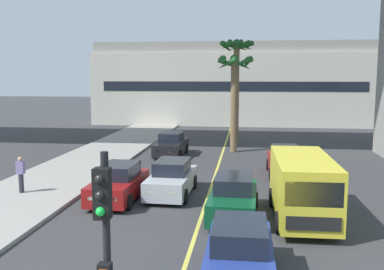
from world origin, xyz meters
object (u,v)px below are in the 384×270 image
Objects in this scene: pedestrian_far_along at (21,174)px; car_queue_fourth at (285,162)px; car_queue_third at (171,145)px; palm_tree_near_median at (234,80)px; traffic_light_median_near at (105,250)px; palm_tree_mid_median at (237,63)px; car_queue_second at (239,256)px; car_queue_front at (233,198)px; car_queue_sixth at (172,179)px; car_queue_fifth at (119,184)px; delivery_van at (302,186)px.

car_queue_fourth is at bearing 25.17° from pedestrian_far_along.
car_queue_third is 0.61× the size of palm_tree_near_median.
traffic_light_median_near reaches higher than pedestrian_far_along.
traffic_light_median_near is 29.68m from palm_tree_mid_median.
car_queue_second is 0.50× the size of palm_tree_mid_median.
car_queue_second is 2.53× the size of pedestrian_far_along.
palm_tree_mid_median is at bearing 91.79° from car_queue_second.
car_queue_third is at bearing 65.17° from pedestrian_far_along.
palm_tree_near_median reaches higher than car_queue_third.
traffic_light_median_near reaches higher than car_queue_third.
car_queue_second is 20.13m from palm_tree_near_median.
car_queue_sixth is at bearing 136.39° from car_queue_front.
car_queue_fifth is 0.98× the size of traffic_light_median_near.
palm_tree_near_median is 15.99m from pedestrian_far_along.
palm_tree_mid_median is at bearing 81.77° from car_queue_sixth.
car_queue_front is 5.22m from car_queue_fifth.
car_queue_fifth is 0.50× the size of palm_tree_mid_median.
car_queue_second and car_queue_sixth have the same top height.
palm_tree_near_median is at bearing 91.79° from car_queue_front.
traffic_light_median_near is at bearing -112.50° from delivery_van.
traffic_light_median_near is at bearing -103.41° from car_queue_fourth.
pedestrian_far_along is at bearing 123.69° from traffic_light_median_near.
delivery_van is at bearing -27.28° from car_queue_sixth.
palm_tree_near_median is at bearing 78.27° from car_queue_sixth.
palm_tree_near_median reaches higher than car_queue_fourth.
palm_tree_near_median reaches higher than car_queue_front.
car_queue_third is 1.00× the size of car_queue_sixth.
car_queue_second is 5.47m from traffic_light_median_near.
palm_tree_near_median is at bearing 92.26° from car_queue_second.
car_queue_sixth is (2.12, 1.11, 0.00)m from car_queue_fifth.
pedestrian_far_along reaches higher than car_queue_front.
palm_tree_near_median is at bearing 70.35° from car_queue_fifth.
palm_tree_near_median is 4.18× the size of pedestrian_far_along.
car_queue_front is 14.91m from palm_tree_near_median.
car_queue_second is at bearing -88.21° from palm_tree_mid_median.
car_queue_fourth is 13.58m from palm_tree_mid_median.
car_queue_fourth is 0.50× the size of palm_tree_mid_median.
delivery_van reaches higher than car_queue_fourth.
palm_tree_near_median reaches higher than delivery_van.
car_queue_third is 9.77m from car_queue_sixth.
palm_tree_mid_median is (0.00, 5.08, 1.33)m from palm_tree_near_median.
palm_tree_near_median is at bearing 113.31° from car_queue_fourth.
car_queue_third is 2.56× the size of pedestrian_far_along.
car_queue_front is at bearing -109.04° from car_queue_fourth.
pedestrian_far_along is (-9.03, -12.57, -4.01)m from palm_tree_near_median.
car_queue_third is at bearing 87.82° from car_queue_fifth.
car_queue_sixth is (1.71, -9.62, 0.00)m from car_queue_third.
traffic_light_median_near is (1.23, -12.80, 1.99)m from car_queue_sixth.
car_queue_front is 20.15m from palm_tree_mid_median.
car_queue_sixth is 2.56× the size of pedestrian_far_along.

